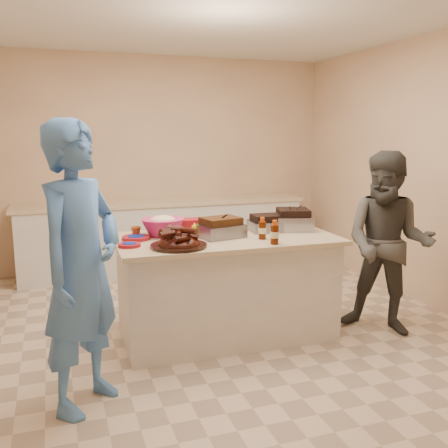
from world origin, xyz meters
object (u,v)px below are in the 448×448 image
object	(u,v)px
bbq_bottle_b	(262,239)
coleslaw_bowl	(163,236)
plastic_cup	(136,236)
guest_gray	(383,331)
roasting_pan	(293,229)
mustard_bottle	(195,237)
bbq_bottle_a	(274,244)
island	(226,334)
guest_blue	(88,403)
rib_platter	(179,247)

from	to	relation	value
bbq_bottle_b	coleslaw_bowl	bearing A→B (deg)	151.76
plastic_cup	guest_gray	bearing A→B (deg)	-17.50
roasting_pan	mustard_bottle	xyz separation A→B (m)	(-0.93, -0.03, 0.00)
bbq_bottle_a	mustard_bottle	distance (m)	0.70
island	bbq_bottle_a	size ratio (longest dim) A/B	9.65
bbq_bottle_a	plastic_cup	bearing A→B (deg)	146.13
bbq_bottle_b	guest_blue	distance (m)	1.81
coleslaw_bowl	guest_gray	world-z (taller)	coleslaw_bowl
island	mustard_bottle	distance (m)	0.92
bbq_bottle_a	plastic_cup	world-z (taller)	bbq_bottle_a
rib_platter	plastic_cup	bearing A→B (deg)	115.32
coleslaw_bowl	mustard_bottle	bearing A→B (deg)	-29.96
island	guest_gray	bearing A→B (deg)	-14.60
bbq_bottle_a	mustard_bottle	xyz separation A→B (m)	(-0.52, 0.47, 0.00)
rib_platter	plastic_cup	world-z (taller)	rib_platter
island	guest_gray	xyz separation A→B (m)	(1.35, -0.39, 0.00)
bbq_bottle_b	plastic_cup	world-z (taller)	bbq_bottle_b
guest_gray	rib_platter	bearing A→B (deg)	-138.86
coleslaw_bowl	guest_gray	size ratio (longest dim) A/B	0.23
mustard_bottle	guest_gray	size ratio (longest dim) A/B	0.08
island	guest_blue	xyz separation A→B (m)	(-1.23, -0.77, 0.00)
bbq_bottle_b	roasting_pan	bearing A→B (deg)	34.21
rib_platter	roasting_pan	xyz separation A→B (m)	(1.15, 0.35, 0.00)
roasting_pan	guest_gray	distance (m)	1.21
coleslaw_bowl	guest_gray	distance (m)	2.13
rib_platter	mustard_bottle	size ratio (longest dim) A/B	3.43
bbq_bottle_b	guest_gray	xyz separation A→B (m)	(1.10, -0.20, -0.88)
guest_gray	island	bearing A→B (deg)	-150.51
rib_platter	mustard_bottle	world-z (taller)	rib_platter
bbq_bottle_b	mustard_bottle	world-z (taller)	bbq_bottle_b
plastic_cup	guest_gray	size ratio (longest dim) A/B	0.06
bbq_bottle_b	rib_platter	bearing A→B (deg)	-175.31
rib_platter	guest_blue	world-z (taller)	rib_platter
coleslaw_bowl	guest_gray	bearing A→B (deg)	-17.91
bbq_bottle_b	plastic_cup	distance (m)	1.07
mustard_bottle	bbq_bottle_a	bearing A→B (deg)	-41.80
bbq_bottle_b	bbq_bottle_a	bearing A→B (deg)	-85.57
coleslaw_bowl	roasting_pan	bearing A→B (deg)	-5.38
mustard_bottle	plastic_cup	size ratio (longest dim) A/B	1.45
mustard_bottle	guest_gray	xyz separation A→B (m)	(1.61, -0.46, -0.88)
island	plastic_cup	xyz separation A→B (m)	(-0.72, 0.27, 0.88)
rib_platter	guest_gray	world-z (taller)	rib_platter
roasting_pan	bbq_bottle_b	distance (m)	0.52
mustard_bottle	guest_blue	distance (m)	1.56
bbq_bottle_b	mustard_bottle	xyz separation A→B (m)	(-0.51, 0.26, 0.00)
guest_gray	mustard_bottle	bearing A→B (deg)	-150.52
island	rib_platter	distance (m)	1.03
rib_platter	bbq_bottle_b	xyz separation A→B (m)	(0.72, 0.06, 0.00)
roasting_pan	plastic_cup	xyz separation A→B (m)	(-1.40, 0.17, 0.00)
guest_blue	plastic_cup	bearing A→B (deg)	15.27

